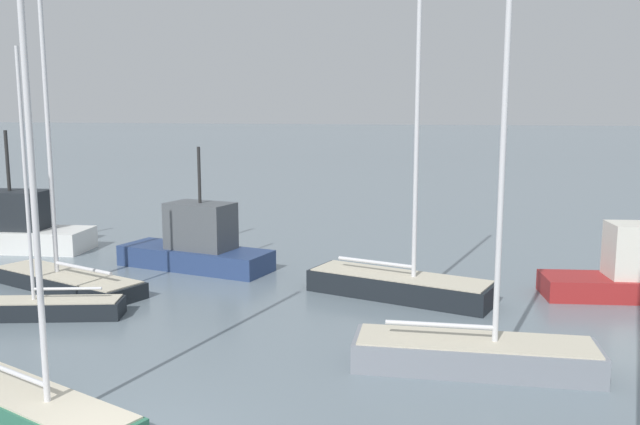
{
  "coord_description": "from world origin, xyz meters",
  "views": [
    {
      "loc": [
        6.74,
        -8.9,
        5.93
      ],
      "look_at": [
        0.0,
        12.66,
        2.44
      ],
      "focal_mm": 36.65,
      "sensor_mm": 36.0,
      "label": 1
    }
  ],
  "objects_px": {
    "sailboat_4": "(46,304)",
    "sailboat_6": "(475,350)",
    "sailboat_7": "(36,399)",
    "fishing_boat_0": "(639,271)",
    "sailboat_2": "(66,275)",
    "sailboat_1": "(400,282)",
    "fishing_boat_2": "(7,228)",
    "fishing_boat_1": "(197,245)"
  },
  "relations": [
    {
      "from": "sailboat_4",
      "to": "fishing_boat_0",
      "type": "xyz_separation_m",
      "value": [
        16.77,
        7.34,
        0.49
      ]
    },
    {
      "from": "fishing_boat_0",
      "to": "fishing_boat_1",
      "type": "bearing_deg",
      "value": 169.67
    },
    {
      "from": "sailboat_4",
      "to": "fishing_boat_2",
      "type": "height_order",
      "value": "sailboat_4"
    },
    {
      "from": "sailboat_7",
      "to": "sailboat_1",
      "type": "bearing_deg",
      "value": 80.27
    },
    {
      "from": "sailboat_1",
      "to": "fishing_boat_0",
      "type": "relative_size",
      "value": 1.77
    },
    {
      "from": "sailboat_4",
      "to": "fishing_boat_1",
      "type": "relative_size",
      "value": 1.24
    },
    {
      "from": "sailboat_1",
      "to": "sailboat_4",
      "type": "distance_m",
      "value": 10.75
    },
    {
      "from": "sailboat_4",
      "to": "sailboat_7",
      "type": "distance_m",
      "value": 6.81
    },
    {
      "from": "sailboat_2",
      "to": "fishing_boat_0",
      "type": "relative_size",
      "value": 1.83
    },
    {
      "from": "sailboat_2",
      "to": "fishing_boat_0",
      "type": "distance_m",
      "value": 18.8
    },
    {
      "from": "sailboat_4",
      "to": "fishing_boat_2",
      "type": "xyz_separation_m",
      "value": [
        -8.16,
        7.37,
        0.54
      ]
    },
    {
      "from": "sailboat_2",
      "to": "sailboat_4",
      "type": "relative_size",
      "value": 1.42
    },
    {
      "from": "sailboat_4",
      "to": "sailboat_6",
      "type": "xyz_separation_m",
      "value": [
        12.19,
        -0.26,
        0.06
      ]
    },
    {
      "from": "sailboat_1",
      "to": "fishing_boat_2",
      "type": "xyz_separation_m",
      "value": [
        -17.59,
        2.22,
        0.43
      ]
    },
    {
      "from": "sailboat_6",
      "to": "sailboat_7",
      "type": "xyz_separation_m",
      "value": [
        -7.97,
        -5.08,
        -0.05
      ]
    },
    {
      "from": "fishing_boat_0",
      "to": "sailboat_1",
      "type": "bearing_deg",
      "value": -175.92
    },
    {
      "from": "sailboat_2",
      "to": "fishing_boat_2",
      "type": "height_order",
      "value": "sailboat_2"
    },
    {
      "from": "sailboat_4",
      "to": "fishing_boat_2",
      "type": "relative_size",
      "value": 1.01
    },
    {
      "from": "fishing_boat_2",
      "to": "sailboat_4",
      "type": "bearing_deg",
      "value": -52.77
    },
    {
      "from": "sailboat_1",
      "to": "fishing_boat_0",
      "type": "distance_m",
      "value": 7.66
    },
    {
      "from": "sailboat_1",
      "to": "sailboat_4",
      "type": "height_order",
      "value": "sailboat_1"
    },
    {
      "from": "fishing_boat_1",
      "to": "sailboat_6",
      "type": "bearing_deg",
      "value": -25.03
    },
    {
      "from": "fishing_boat_2",
      "to": "sailboat_6",
      "type": "bearing_deg",
      "value": -31.23
    },
    {
      "from": "fishing_boat_0",
      "to": "sailboat_7",
      "type": "bearing_deg",
      "value": -147.21
    },
    {
      "from": "sailboat_7",
      "to": "fishing_boat_0",
      "type": "bearing_deg",
      "value": 61.99
    },
    {
      "from": "sailboat_7",
      "to": "sailboat_4",
      "type": "bearing_deg",
      "value": 145.04
    },
    {
      "from": "fishing_boat_2",
      "to": "sailboat_2",
      "type": "bearing_deg",
      "value": -45.49
    },
    {
      "from": "sailboat_1",
      "to": "sailboat_6",
      "type": "distance_m",
      "value": 6.08
    },
    {
      "from": "sailboat_2",
      "to": "sailboat_7",
      "type": "height_order",
      "value": "sailboat_2"
    },
    {
      "from": "fishing_boat_1",
      "to": "fishing_boat_2",
      "type": "height_order",
      "value": "fishing_boat_2"
    },
    {
      "from": "sailboat_1",
      "to": "fishing_boat_2",
      "type": "bearing_deg",
      "value": -174.62
    },
    {
      "from": "fishing_boat_1",
      "to": "fishing_boat_2",
      "type": "relative_size",
      "value": 0.81
    },
    {
      "from": "sailboat_4",
      "to": "sailboat_1",
      "type": "bearing_deg",
      "value": -171.08
    },
    {
      "from": "sailboat_4",
      "to": "sailboat_2",
      "type": "bearing_deg",
      "value": -81.56
    },
    {
      "from": "sailboat_6",
      "to": "fishing_boat_0",
      "type": "distance_m",
      "value": 8.88
    },
    {
      "from": "sailboat_2",
      "to": "sailboat_4",
      "type": "xyz_separation_m",
      "value": [
        1.45,
        -2.71,
        -0.1
      ]
    },
    {
      "from": "sailboat_4",
      "to": "fishing_boat_0",
      "type": "relative_size",
      "value": 1.29
    },
    {
      "from": "fishing_boat_2",
      "to": "fishing_boat_1",
      "type": "bearing_deg",
      "value": -14.4
    },
    {
      "from": "sailboat_7",
      "to": "fishing_boat_2",
      "type": "height_order",
      "value": "sailboat_7"
    },
    {
      "from": "sailboat_7",
      "to": "fishing_boat_0",
      "type": "xyz_separation_m",
      "value": [
        12.54,
        12.68,
        0.47
      ]
    },
    {
      "from": "fishing_boat_0",
      "to": "sailboat_6",
      "type": "bearing_deg",
      "value": -133.56
    },
    {
      "from": "sailboat_1",
      "to": "fishing_boat_0",
      "type": "xyz_separation_m",
      "value": [
        7.33,
        2.18,
        0.38
      ]
    }
  ]
}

